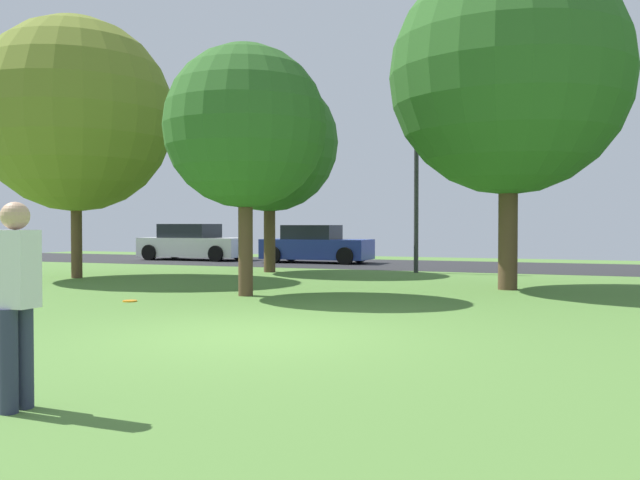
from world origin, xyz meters
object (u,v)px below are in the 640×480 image
at_px(parked_car_white, 193,244).
at_px(person_thrower, 16,296).
at_px(street_lamp_post, 416,199).
at_px(oak_tree_left, 269,143).
at_px(parked_car_blue, 316,246).
at_px(oak_tree_right, 509,76).
at_px(frisbee_disc, 130,301).
at_px(birch_tree_lone, 76,115).
at_px(oak_tree_center, 245,127).

bearing_deg(parked_car_white, person_thrower, -61.59).
xyz_separation_m(person_thrower, street_lamp_post, (-0.56, 16.16, 1.34)).
bearing_deg(oak_tree_left, parked_car_blue, 95.83).
xyz_separation_m(oak_tree_right, frisbee_disc, (-6.47, -5.09, -4.79)).
bearing_deg(birch_tree_lone, oak_tree_left, 45.21).
height_order(parked_car_white, street_lamp_post, street_lamp_post).
bearing_deg(person_thrower, birch_tree_lone, 129.02).
relative_size(oak_tree_left, frisbee_disc, 22.64).
distance_m(birch_tree_lone, parked_car_white, 10.27).
height_order(oak_tree_center, parked_car_blue, oak_tree_center).
xyz_separation_m(oak_tree_left, person_thrower, (4.84, -14.78, -3.07)).
bearing_deg(street_lamp_post, oak_tree_right, -55.04).
bearing_deg(oak_tree_left, oak_tree_center, -68.59).
height_order(oak_tree_center, birch_tree_lone, birch_tree_lone).
height_order(oak_tree_left, person_thrower, oak_tree_left).
bearing_deg(oak_tree_left, parked_car_white, 138.59).
bearing_deg(oak_tree_right, street_lamp_post, 124.96).
relative_size(oak_tree_left, parked_car_white, 1.37).
bearing_deg(frisbee_disc, oak_tree_center, 48.27).
bearing_deg(parked_car_white, oak_tree_right, -32.10).
xyz_separation_m(oak_tree_right, street_lamp_post, (-3.16, 4.51, -2.55)).
relative_size(oak_tree_center, parked_car_white, 1.16).
xyz_separation_m(birch_tree_lone, parked_car_white, (-2.07, 9.32, -3.79)).
bearing_deg(oak_tree_center, parked_car_white, 126.02).
relative_size(oak_tree_right, birch_tree_lone, 1.05).
height_order(oak_tree_left, parked_car_blue, oak_tree_left).
distance_m(oak_tree_right, frisbee_disc, 9.52).
relative_size(birch_tree_lone, parked_car_white, 1.60).
xyz_separation_m(oak_tree_right, person_thrower, (-2.60, -11.65, -3.90)).
relative_size(oak_tree_left, street_lamp_post, 1.36).
bearing_deg(person_thrower, oak_tree_left, 107.93).
xyz_separation_m(oak_tree_right, oak_tree_center, (-4.91, -3.33, -1.33)).
bearing_deg(parked_car_white, oak_tree_left, -41.41).
bearing_deg(parked_car_white, oak_tree_center, -53.98).
xyz_separation_m(oak_tree_center, frisbee_disc, (-1.56, -1.75, -3.46)).
height_order(oak_tree_right, person_thrower, oak_tree_right).
bearing_deg(frisbee_disc, street_lamp_post, 70.96).
bearing_deg(oak_tree_center, parked_car_blue, 104.70).
bearing_deg(oak_tree_center, oak_tree_left, 111.41).
bearing_deg(oak_tree_left, street_lamp_post, 17.88).
bearing_deg(parked_car_blue, oak_tree_left, -84.17).
relative_size(oak_tree_left, parked_car_blue, 1.48).
bearing_deg(birch_tree_lone, person_thrower, -50.77).
height_order(oak_tree_left, frisbee_disc, oak_tree_left).
distance_m(oak_tree_left, birch_tree_lone, 5.65).
xyz_separation_m(oak_tree_left, street_lamp_post, (4.29, 1.38, -1.73)).
distance_m(parked_car_blue, street_lamp_post, 6.37).
relative_size(oak_tree_right, street_lamp_post, 1.67).
relative_size(person_thrower, parked_car_blue, 0.40).
distance_m(person_thrower, parked_car_blue, 20.73).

